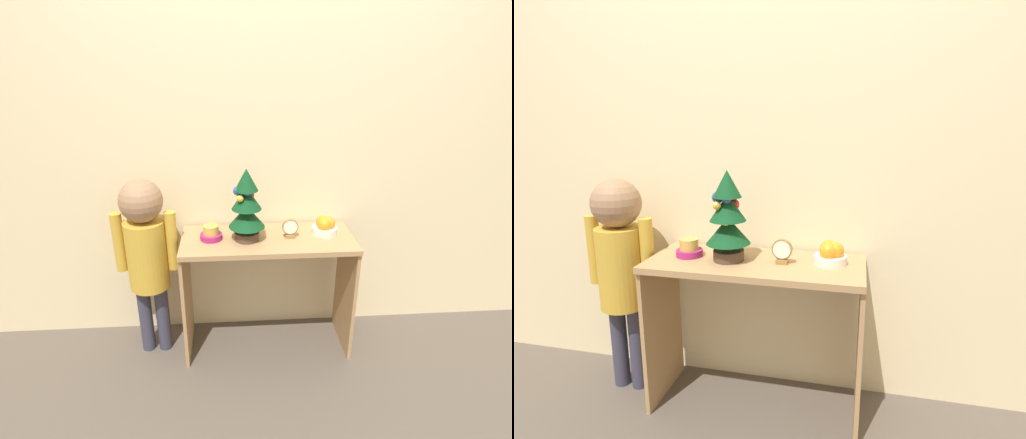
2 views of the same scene
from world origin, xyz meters
TOP-DOWN VIEW (x-y plane):
  - ground_plane at (0.00, 0.00)m, footprint 12.00×12.00m
  - back_wall at (0.00, 0.46)m, footprint 7.00×0.05m
  - console_table at (0.00, 0.21)m, footprint 1.01×0.42m
  - mini_tree at (-0.12, 0.19)m, footprint 0.21×0.21m
  - fruit_bowl at (0.34, 0.25)m, footprint 0.15×0.15m
  - singing_bowl at (-0.33, 0.21)m, footprint 0.13×0.13m
  - desk_clock at (0.13, 0.20)m, footprint 0.09×0.04m
  - child_figure at (-0.70, 0.22)m, footprint 0.36×0.24m

SIDE VIEW (x-z plane):
  - ground_plane at x=0.00m, z-range 0.00..0.00m
  - console_table at x=0.00m, z-range 0.19..0.95m
  - child_figure at x=-0.70m, z-range 0.16..1.28m
  - singing_bowl at x=-0.33m, z-range 0.75..0.84m
  - fruit_bowl at x=0.34m, z-range 0.76..0.86m
  - desk_clock at x=0.13m, z-range 0.76..0.87m
  - mini_tree at x=-0.12m, z-range 0.76..1.18m
  - back_wall at x=0.00m, z-range 0.00..2.50m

